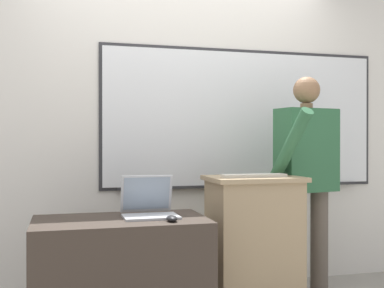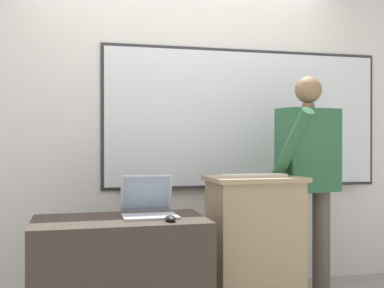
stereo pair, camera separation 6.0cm
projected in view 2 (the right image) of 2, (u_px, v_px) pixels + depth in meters
name	position (u px, v px, depth m)	size (l,w,h in m)	color
back_wall	(183.00, 121.00, 3.88)	(6.40, 0.17, 2.67)	silver
lectern_podium	(254.00, 246.00, 3.23)	(0.62, 0.45, 0.94)	tan
side_desk	(120.00, 280.00, 2.80)	(1.00, 0.58, 0.72)	#382D26
person_presenter	(309.00, 171.00, 3.50)	(0.61, 0.59, 1.65)	brown
laptop	(148.00, 204.00, 2.90)	(0.32, 0.30, 0.24)	#B7BABF
wireless_keyboard	(254.00, 176.00, 3.17)	(0.43, 0.11, 0.02)	beige
computer_mouse_by_laptop	(171.00, 218.00, 2.70)	(0.06, 0.10, 0.03)	black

